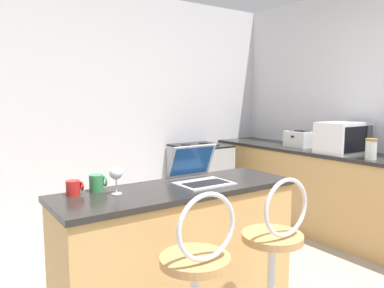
{
  "coord_description": "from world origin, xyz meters",
  "views": [
    {
      "loc": [
        -1.73,
        -1.15,
        1.45
      ],
      "look_at": [
        0.35,
        1.88,
        1.0
      ],
      "focal_mm": 35.0,
      "sensor_mm": 36.0,
      "label": 1
    }
  ],
  "objects_px": {
    "bar_stool_far": "(274,272)",
    "laptop": "(199,173)",
    "mug_green": "(97,183)",
    "microwave": "(343,138)",
    "storage_jar": "(371,149)",
    "toaster": "(299,139)",
    "mug_red": "(73,188)",
    "stove_range": "(200,182)",
    "wine_glass_tall": "(116,174)"
  },
  "relations": [
    {
      "from": "toaster",
      "to": "mug_green",
      "type": "bearing_deg",
      "value": -165.83
    },
    {
      "from": "laptop",
      "to": "toaster",
      "type": "xyz_separation_m",
      "value": [
        1.98,
        0.81,
        0.03
      ]
    },
    {
      "from": "bar_stool_far",
      "to": "laptop",
      "type": "xyz_separation_m",
      "value": [
        -0.09,
        0.59,
        0.47
      ]
    },
    {
      "from": "bar_stool_far",
      "to": "storage_jar",
      "type": "relative_size",
      "value": 5.41
    },
    {
      "from": "toaster",
      "to": "storage_jar",
      "type": "relative_size",
      "value": 1.53
    },
    {
      "from": "laptop",
      "to": "stove_range",
      "type": "relative_size",
      "value": 0.38
    },
    {
      "from": "stove_range",
      "to": "wine_glass_tall",
      "type": "relative_size",
      "value": 5.52
    },
    {
      "from": "mug_red",
      "to": "wine_glass_tall",
      "type": "distance_m",
      "value": 0.25
    },
    {
      "from": "bar_stool_far",
      "to": "mug_green",
      "type": "height_order",
      "value": "bar_stool_far"
    },
    {
      "from": "stove_range",
      "to": "toaster",
      "type": "bearing_deg",
      "value": -44.02
    },
    {
      "from": "bar_stool_far",
      "to": "toaster",
      "type": "relative_size",
      "value": 3.54
    },
    {
      "from": "wine_glass_tall",
      "to": "laptop",
      "type": "bearing_deg",
      "value": -2.63
    },
    {
      "from": "bar_stool_far",
      "to": "stove_range",
      "type": "xyz_separation_m",
      "value": [
        1.08,
        2.19,
        -0.04
      ]
    },
    {
      "from": "bar_stool_far",
      "to": "storage_jar",
      "type": "height_order",
      "value": "storage_jar"
    },
    {
      "from": "toaster",
      "to": "mug_red",
      "type": "distance_m",
      "value": 2.84
    },
    {
      "from": "laptop",
      "to": "wine_glass_tall",
      "type": "bearing_deg",
      "value": 177.37
    },
    {
      "from": "mug_red",
      "to": "laptop",
      "type": "bearing_deg",
      "value": -10.41
    },
    {
      "from": "stove_range",
      "to": "wine_glass_tall",
      "type": "bearing_deg",
      "value": -137.78
    },
    {
      "from": "stove_range",
      "to": "bar_stool_far",
      "type": "bearing_deg",
      "value": -116.15
    },
    {
      "from": "mug_green",
      "to": "storage_jar",
      "type": "distance_m",
      "value": 2.47
    },
    {
      "from": "toaster",
      "to": "wine_glass_tall",
      "type": "height_order",
      "value": "toaster"
    },
    {
      "from": "bar_stool_far",
      "to": "microwave",
      "type": "bearing_deg",
      "value": 24.31
    },
    {
      "from": "bar_stool_far",
      "to": "stove_range",
      "type": "height_order",
      "value": "bar_stool_far"
    },
    {
      "from": "microwave",
      "to": "storage_jar",
      "type": "height_order",
      "value": "microwave"
    },
    {
      "from": "toaster",
      "to": "mug_green",
      "type": "distance_m",
      "value": 2.7
    },
    {
      "from": "stove_range",
      "to": "mug_green",
      "type": "bearing_deg",
      "value": -141.28
    },
    {
      "from": "toaster",
      "to": "stove_range",
      "type": "relative_size",
      "value": 0.32
    },
    {
      "from": "wine_glass_tall",
      "to": "storage_jar",
      "type": "xyz_separation_m",
      "value": [
        2.39,
        -0.15,
        -0.02
      ]
    },
    {
      "from": "laptop",
      "to": "mug_green",
      "type": "bearing_deg",
      "value": 166.53
    },
    {
      "from": "mug_red",
      "to": "wine_glass_tall",
      "type": "height_order",
      "value": "wine_glass_tall"
    },
    {
      "from": "bar_stool_far",
      "to": "laptop",
      "type": "distance_m",
      "value": 0.76
    },
    {
      "from": "bar_stool_far",
      "to": "laptop",
      "type": "bearing_deg",
      "value": 98.82
    },
    {
      "from": "laptop",
      "to": "mug_red",
      "type": "xyz_separation_m",
      "value": [
        -0.78,
        0.14,
        -0.02
      ]
    },
    {
      "from": "laptop",
      "to": "mug_red",
      "type": "relative_size",
      "value": 3.55
    },
    {
      "from": "laptop",
      "to": "mug_green",
      "type": "relative_size",
      "value": 3.39
    },
    {
      "from": "bar_stool_far",
      "to": "mug_red",
      "type": "distance_m",
      "value": 1.22
    },
    {
      "from": "stove_range",
      "to": "wine_glass_tall",
      "type": "distance_m",
      "value": 2.41
    },
    {
      "from": "bar_stool_far",
      "to": "wine_glass_tall",
      "type": "bearing_deg",
      "value": 136.74
    },
    {
      "from": "mug_red",
      "to": "mug_green",
      "type": "height_order",
      "value": "mug_green"
    },
    {
      "from": "stove_range",
      "to": "laptop",
      "type": "bearing_deg",
      "value": -126.15
    },
    {
      "from": "laptop",
      "to": "stove_range",
      "type": "distance_m",
      "value": 2.04
    },
    {
      "from": "stove_range",
      "to": "mug_green",
      "type": "distance_m",
      "value": 2.37
    },
    {
      "from": "toaster",
      "to": "mug_green",
      "type": "xyz_separation_m",
      "value": [
        -2.62,
        -0.66,
        -0.04
      ]
    },
    {
      "from": "microwave",
      "to": "wine_glass_tall",
      "type": "relative_size",
      "value": 3.15
    },
    {
      "from": "toaster",
      "to": "wine_glass_tall",
      "type": "relative_size",
      "value": 1.79
    },
    {
      "from": "microwave",
      "to": "bar_stool_far",
      "type": "bearing_deg",
      "value": -155.69
    },
    {
      "from": "wine_glass_tall",
      "to": "storage_jar",
      "type": "height_order",
      "value": "storage_jar"
    },
    {
      "from": "wine_glass_tall",
      "to": "bar_stool_far",
      "type": "bearing_deg",
      "value": -43.26
    },
    {
      "from": "mug_green",
      "to": "bar_stool_far",
      "type": "bearing_deg",
      "value": -45.67
    },
    {
      "from": "bar_stool_far",
      "to": "mug_red",
      "type": "xyz_separation_m",
      "value": [
        -0.87,
        0.74,
        0.45
      ]
    }
  ]
}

